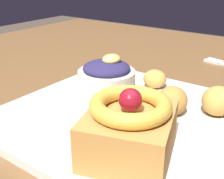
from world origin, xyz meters
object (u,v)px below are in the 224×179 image
object	(u,v)px
cake_slice	(130,127)
fritter_front	(155,79)
berry_ramekin	(107,84)
fritter_extra	(102,70)
front_plate	(124,115)
fritter_middle	(218,101)
fritter_back	(172,101)

from	to	relation	value
cake_slice	fritter_front	xyz separation A→B (m)	(0.18, 0.07, -0.02)
berry_ramekin	fritter_extra	bearing A→B (deg)	41.24
cake_slice	fritter_front	distance (m)	0.19
fritter_front	fritter_extra	world-z (taller)	fritter_extra
front_plate	fritter_middle	size ratio (longest dim) A/B	6.69
fritter_back	front_plate	bearing A→B (deg)	119.55
cake_slice	berry_ramekin	size ratio (longest dim) A/B	1.51
fritter_middle	fritter_extra	size ratio (longest dim) A/B	1.15
fritter_extra	fritter_back	bearing A→B (deg)	-107.73
fritter_extra	fritter_front	bearing A→B (deg)	-77.15
fritter_middle	fritter_front	bearing A→B (deg)	72.66
fritter_front	fritter_back	distance (m)	0.10
cake_slice	fritter_extra	size ratio (longest dim) A/B	3.03
front_plate	fritter_extra	xyz separation A→B (m)	(0.08, 0.10, 0.02)
fritter_extra	fritter_middle	bearing A→B (deg)	-94.00
fritter_middle	front_plate	bearing A→B (deg)	122.55
front_plate	fritter_front	world-z (taller)	fritter_front
fritter_front	fritter_middle	world-z (taller)	fritter_middle
berry_ramekin	fritter_middle	xyz separation A→B (m)	(0.06, -0.14, -0.01)
berry_ramekin	fritter_back	size ratio (longest dim) A/B	1.84
cake_slice	fritter_back	world-z (taller)	cake_slice
berry_ramekin	fritter_front	distance (m)	0.10
front_plate	fritter_middle	distance (m)	0.13
front_plate	berry_ramekin	world-z (taller)	berry_ramekin
front_plate	cake_slice	bearing A→B (deg)	-142.82
berry_ramekin	fritter_front	bearing A→B (deg)	-13.65
berry_ramekin	fritter_extra	size ratio (longest dim) A/B	2.01
berry_ramekin	fritter_back	bearing A→B (deg)	-72.43
fritter_back	berry_ramekin	bearing A→B (deg)	107.57
cake_slice	fritter_middle	xyz separation A→B (m)	(0.15, -0.05, -0.01)
fritter_back	fritter_extra	world-z (taller)	fritter_back
cake_slice	berry_ramekin	distance (m)	0.12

